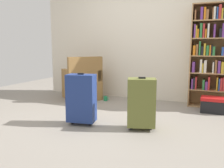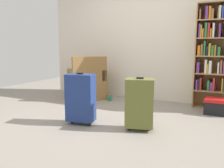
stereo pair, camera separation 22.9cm
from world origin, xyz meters
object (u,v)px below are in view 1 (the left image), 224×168
object	(u,v)px
bookshelf	(221,51)
storage_box	(213,104)
armchair	(82,84)
suitcase_olive	(142,102)
mug	(106,98)
suitcase_navy_blue	(81,98)

from	to	relation	value
bookshelf	storage_box	bearing A→B (deg)	-100.97
armchair	suitcase_olive	world-z (taller)	armchair
storage_box	mug	bearing A→B (deg)	177.74
armchair	suitcase_navy_blue	world-z (taller)	armchair
armchair	mug	bearing A→B (deg)	0.13
armchair	mug	world-z (taller)	armchair
bookshelf	suitcase_olive	size ratio (longest dim) A/B	2.61
armchair	suitcase_olive	xyz separation A→B (m)	(1.71, -1.37, 0.05)
storage_box	suitcase_olive	size ratio (longest dim) A/B	0.56
armchair	suitcase_navy_blue	size ratio (longest dim) A/B	1.34
bookshelf	suitcase_navy_blue	distance (m)	2.64
bookshelf	armchair	size ratio (longest dim) A/B	1.87
armchair	suitcase_olive	bearing A→B (deg)	-38.81
suitcase_olive	bookshelf	bearing A→B (deg)	60.63
armchair	suitcase_olive	size ratio (longest dim) A/B	1.39
armchair	storage_box	world-z (taller)	armchair
mug	suitcase_navy_blue	distance (m)	1.58
suitcase_navy_blue	suitcase_olive	bearing A→B (deg)	9.25
mug	storage_box	size ratio (longest dim) A/B	0.30
storage_box	suitcase_navy_blue	xyz separation A→B (m)	(-1.72, -1.43, 0.25)
bookshelf	suitcase_olive	xyz separation A→B (m)	(-0.95, -1.69, -0.65)
mug	bookshelf	bearing A→B (deg)	8.59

